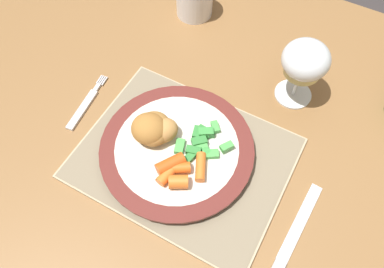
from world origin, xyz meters
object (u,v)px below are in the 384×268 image
dining_table (202,141)px  fork (85,106)px  wine_glass (305,62)px  table_knife (286,251)px  dinner_plate (177,149)px

dining_table → fork: bearing=-158.2°
fork → wine_glass: (0.34, 0.22, 0.09)m
dining_table → table_knife: 0.29m
dinner_plate → table_knife: dinner_plate is taller
fork → table_knife: 0.44m
dining_table → dinner_plate: dinner_plate is taller
dinner_plate → dining_table: bearing=86.6°
fork → wine_glass: size_ratio=1.02×
table_knife → fork: bearing=170.6°
dinner_plate → wine_glass: (0.13, 0.22, 0.08)m
fork → table_knife: (0.43, -0.07, 0.00)m
dinner_plate → wine_glass: size_ratio=2.01×
table_knife → wine_glass: 0.32m
dining_table → wine_glass: 0.26m
dining_table → wine_glass: (0.13, 0.13, 0.18)m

